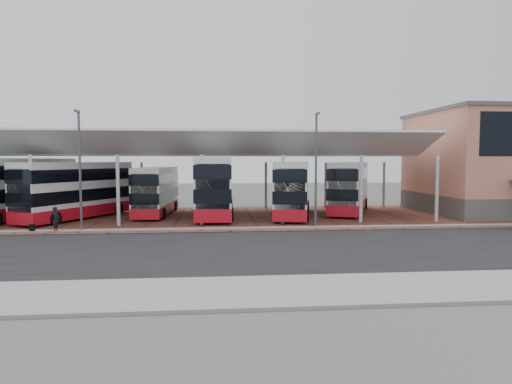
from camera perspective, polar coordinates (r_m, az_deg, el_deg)
The scene contains 18 objects.
ground at distance 26.01m, azimuth 6.20°, elevation -6.66°, with size 140.00×140.00×0.00m, color #4E504B.
road at distance 25.05m, azimuth 6.66°, elevation -7.05°, with size 120.00×14.00×0.02m, color black.
forecourt at distance 39.00m, azimuth 5.26°, elevation -3.04°, with size 72.00×16.00×0.06m, color brown.
sidewalk at distance 17.50m, azimuth 12.22°, elevation -11.78°, with size 120.00×4.00×0.14m, color gray.
north_kerb at distance 32.01m, azimuth 3.97°, elevation -4.51°, with size 120.00×0.80×0.14m, color gray.
yellow_line_near at distance 19.36m, azimuth 10.41°, elevation -10.35°, with size 120.00×0.12×0.01m, color yellow.
yellow_line_far at distance 19.64m, azimuth 10.17°, elevation -10.14°, with size 120.00×0.12×0.01m, color yellow.
canopy at distance 39.00m, azimuth -6.63°, elevation 5.44°, with size 37.00×11.63×7.07m.
lamp_west at distance 32.54m, azimuth -21.17°, elevation 2.96°, with size 0.16×0.90×8.07m.
lamp_east at distance 32.12m, azimuth 7.52°, elevation 3.18°, with size 0.16×0.90×8.07m.
bus_0 at distance 41.20m, azimuth -27.73°, elevation 0.33°, with size 6.25×12.13×4.89m.
bus_1 at distance 39.56m, azimuth -21.50°, elevation 0.15°, with size 7.32×11.06×4.58m.
bus_2 at distance 40.64m, azimuth -12.32°, elevation 0.11°, with size 3.02×10.14×4.12m.
bus_3 at distance 38.92m, azimuth -5.15°, elevation 0.64°, with size 3.33×12.15×4.97m.
bus_4 at distance 38.92m, azimuth 4.60°, elevation 0.36°, with size 4.85×11.42×4.59m.
bus_5 at distance 42.42m, azimuth 11.57°, elevation 0.56°, with size 6.60×11.16×4.55m.
pedestrian at distance 32.97m, azimuth -23.72°, elevation -3.15°, with size 0.61×0.40×1.67m, color black.
suitcase at distance 33.55m, azimuth -26.18°, elevation -4.07°, with size 0.32×0.23×0.54m, color black.
Camera 1 is at (-5.14, -25.04, 4.80)m, focal length 32.00 mm.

